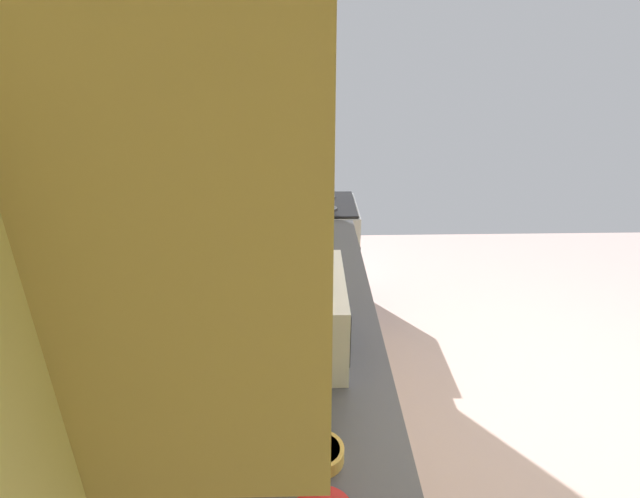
{
  "coord_description": "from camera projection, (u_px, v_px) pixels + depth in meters",
  "views": [
    {
      "loc": [
        -1.73,
        1.17,
        2.05
      ],
      "look_at": [
        -0.33,
        1.13,
        1.41
      ],
      "focal_mm": 25.94,
      "sensor_mm": 36.0,
      "label": 1
    }
  ],
  "objects": [
    {
      "name": "ground_plane",
      "position": [
        531.0,
        464.0,
        2.45
      ],
      "size": [
        6.35,
        6.35,
        0.0
      ],
      "primitive_type": "plane",
      "color": "beige"
    },
    {
      "name": "wall_back",
      "position": [
        220.0,
        234.0,
        1.87
      ],
      "size": [
        4.09,
        0.12,
        2.67
      ],
      "primitive_type": "cube",
      "color": "#E6DC7E",
      "rests_on": "ground_plane"
    },
    {
      "name": "counter_run",
      "position": [
        311.0,
        459.0,
        1.93
      ],
      "size": [
        3.29,
        0.62,
        0.9
      ],
      "color": "tan",
      "rests_on": "ground_plane"
    },
    {
      "name": "upper_cabinets",
      "position": [
        262.0,
        138.0,
        1.38
      ],
      "size": [
        1.93,
        0.33,
        0.59
      ],
      "color": "tan"
    },
    {
      "name": "oven_range",
      "position": [
        313.0,
        257.0,
        3.7
      ],
      "size": [
        0.62,
        0.68,
        1.08
      ],
      "color": "#B7BABF",
      "rests_on": "ground_plane"
    },
    {
      "name": "microwave",
      "position": [
        305.0,
        313.0,
        1.85
      ],
      "size": [
        0.53,
        0.33,
        0.31
      ],
      "color": "white",
      "rests_on": "counter_run"
    },
    {
      "name": "bowl",
      "position": [
        320.0,
        453.0,
        1.38
      ],
      "size": [
        0.14,
        0.14,
        0.05
      ],
      "color": "gold",
      "rests_on": "counter_run"
    }
  ]
}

